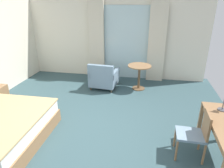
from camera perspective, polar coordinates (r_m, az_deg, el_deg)
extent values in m
cube|color=#334C51|center=(4.28, -7.81, -13.93)|extent=(6.37, 7.38, 0.10)
cube|color=silver|center=(6.87, 0.65, 12.99)|extent=(5.97, 0.12, 2.68)
cube|color=silver|center=(6.76, 4.04, 11.40)|extent=(1.51, 0.02, 2.36)
cube|color=beige|center=(6.83, -4.39, 12.38)|extent=(0.51, 0.10, 2.56)
cube|color=beige|center=(6.61, 12.57, 11.57)|extent=(0.54, 0.10, 2.56)
cube|color=tan|center=(4.17, -29.08, -8.58)|extent=(1.43, 1.86, 0.03)
cube|color=olive|center=(4.27, 23.64, -9.41)|extent=(0.06, 0.06, 0.71)
cube|color=gray|center=(3.69, 21.29, -13.19)|extent=(0.47, 0.42, 0.04)
cube|color=olive|center=(3.61, 25.17, -10.35)|extent=(0.05, 0.38, 0.41)
cylinder|color=olive|center=(3.93, 17.36, -14.12)|extent=(0.04, 0.04, 0.40)
cylinder|color=olive|center=(3.64, 17.76, -17.50)|extent=(0.04, 0.04, 0.40)
cylinder|color=olive|center=(4.00, 23.56, -14.37)|extent=(0.04, 0.04, 0.40)
cylinder|color=olive|center=(3.72, 24.53, -17.68)|extent=(0.04, 0.04, 0.40)
cylinder|color=#4C4C51|center=(3.96, 28.65, -6.36)|extent=(0.15, 0.15, 0.02)
cylinder|color=#4C4C51|center=(3.88, 29.14, -4.02)|extent=(0.02, 0.02, 0.34)
cube|color=gray|center=(6.17, -2.17, 1.26)|extent=(0.82, 0.86, 0.28)
cube|color=gray|center=(5.75, -3.26, 3.33)|extent=(0.76, 0.19, 0.42)
cube|color=gray|center=(6.01, 0.78, 2.92)|extent=(0.17, 0.80, 0.16)
cube|color=gray|center=(6.20, -5.09, 3.46)|extent=(0.17, 0.80, 0.16)
cylinder|color=#4C3D2D|center=(6.46, 1.46, 0.44)|extent=(0.04, 0.04, 0.10)
cylinder|color=#4C3D2D|center=(6.63, -3.86, 1.01)|extent=(0.04, 0.04, 0.10)
cylinder|color=#4C3D2D|center=(5.86, -0.20, -1.94)|extent=(0.04, 0.04, 0.10)
cylinder|color=#4C3D2D|center=(6.05, -5.99, -1.25)|extent=(0.04, 0.04, 0.10)
cylinder|color=olive|center=(5.93, 7.80, 5.10)|extent=(0.68, 0.68, 0.03)
cylinder|color=brown|center=(6.05, 7.62, 1.77)|extent=(0.07, 0.07, 0.71)
cylinder|color=brown|center=(6.18, 7.46, -1.19)|extent=(0.38, 0.38, 0.02)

